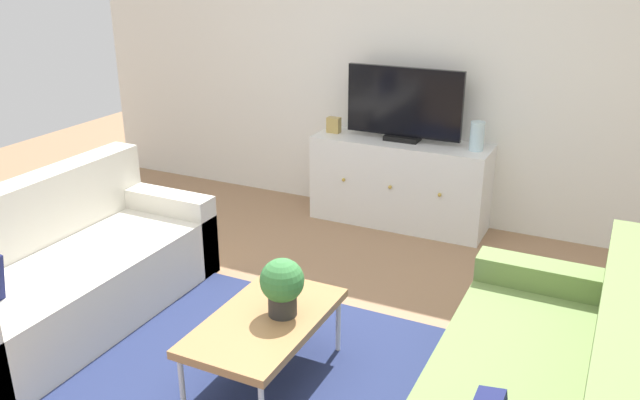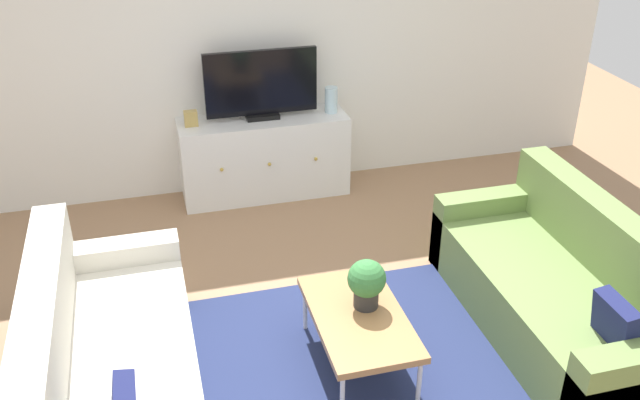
# 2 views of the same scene
# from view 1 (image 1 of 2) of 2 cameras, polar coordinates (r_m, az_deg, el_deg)

# --- Properties ---
(ground_plane) EXTENTS (10.00, 10.00, 0.00)m
(ground_plane) POSITION_cam_1_polar(r_m,az_deg,el_deg) (3.73, -4.34, -14.49)
(ground_plane) COLOR #997251
(wall_back) EXTENTS (6.40, 0.12, 2.70)m
(wall_back) POSITION_cam_1_polar(r_m,az_deg,el_deg) (5.45, 9.09, 12.19)
(wall_back) COLOR silver
(wall_back) RESTS_ON ground_plane
(area_rug) EXTENTS (2.50, 1.90, 0.01)m
(area_rug) POSITION_cam_1_polar(r_m,az_deg,el_deg) (3.62, -5.57, -15.62)
(area_rug) COLOR navy
(area_rug) RESTS_ON ground_plane
(couch_left_side) EXTENTS (0.86, 1.94, 0.86)m
(couch_left_side) POSITION_cam_1_polar(r_m,az_deg,el_deg) (4.33, -21.98, -6.29)
(couch_left_side) COLOR beige
(couch_left_side) RESTS_ON ground_plane
(coffee_table) EXTENTS (0.53, 0.93, 0.40)m
(coffee_table) POSITION_cam_1_polar(r_m,az_deg,el_deg) (3.43, -4.82, -10.66)
(coffee_table) COLOR #A37547
(coffee_table) RESTS_ON ground_plane
(potted_plant) EXTENTS (0.23, 0.23, 0.31)m
(potted_plant) POSITION_cam_1_polar(r_m,az_deg,el_deg) (3.35, -3.33, -7.39)
(potted_plant) COLOR #2D2D2D
(potted_plant) RESTS_ON coffee_table
(tv_console) EXTENTS (1.45, 0.47, 0.72)m
(tv_console) POSITION_cam_1_polar(r_m,az_deg,el_deg) (5.44, 6.96, 1.52)
(tv_console) COLOR white
(tv_console) RESTS_ON ground_plane
(flat_screen_tv) EXTENTS (0.95, 0.16, 0.59)m
(flat_screen_tv) POSITION_cam_1_polar(r_m,az_deg,el_deg) (5.28, 7.35, 8.26)
(flat_screen_tv) COLOR black
(flat_screen_tv) RESTS_ON tv_console
(glass_vase) EXTENTS (0.11, 0.11, 0.22)m
(glass_vase) POSITION_cam_1_polar(r_m,az_deg,el_deg) (5.15, 13.56, 5.44)
(glass_vase) COLOR silver
(glass_vase) RESTS_ON tv_console
(mantel_clock) EXTENTS (0.11, 0.07, 0.13)m
(mantel_clock) POSITION_cam_1_polar(r_m,az_deg,el_deg) (5.54, 1.21, 6.57)
(mantel_clock) COLOR tan
(mantel_clock) RESTS_ON tv_console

